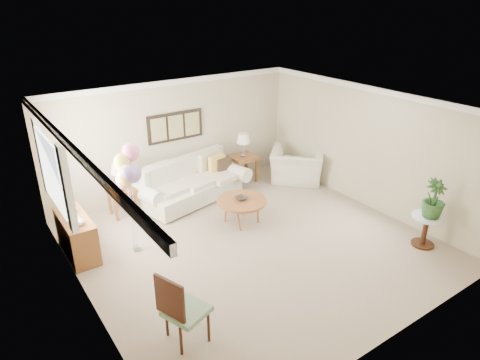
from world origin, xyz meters
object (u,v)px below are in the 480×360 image
Objects in this scene: accent_chair at (181,308)px; armchair at (297,166)px; coffee_table at (242,202)px; sofa at (191,184)px; balloon_cluster at (127,170)px.

armchair is at bearing 33.23° from accent_chair.
armchair is at bearing 22.32° from coffee_table.
armchair is at bearing -12.02° from sofa.
accent_chair is 2.65m from balloon_cluster.
accent_chair reaches higher than sofa.
accent_chair is 0.52× the size of balloon_cluster.
armchair is (2.65, -0.56, 0.03)m from sofa.
armchair is (2.33, 0.95, -0.06)m from coffee_table.
balloon_cluster is at bearing 174.84° from coffee_table.
balloon_cluster is at bearing 82.40° from accent_chair.
sofa is 2.72× the size of coffee_table.
sofa is at bearing 33.33° from armchair.
coffee_table is at bearing 41.39° from accent_chair.
coffee_table is at bearing -77.87° from sofa.
coffee_table is at bearing 67.67° from armchair.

